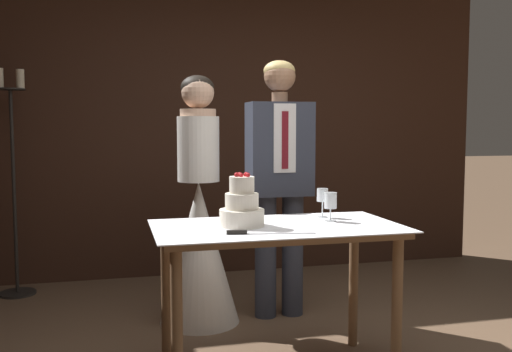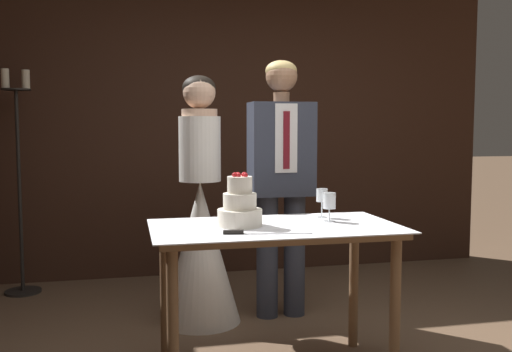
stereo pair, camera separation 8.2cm
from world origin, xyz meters
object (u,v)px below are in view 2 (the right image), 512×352
(tiered_cake, at_px, (240,207))
(bride, at_px, (200,232))
(wine_glass_near, at_px, (322,196))
(groom, at_px, (281,172))
(candle_stand, at_px, (19,187))
(cake_knife, at_px, (250,233))
(wine_glass_middle, at_px, (329,202))
(cake_table, at_px, (275,246))

(tiered_cake, height_order, bride, bride)
(wine_glass_near, bearing_deg, bride, 130.60)
(groom, relative_size, candle_stand, 1.00)
(cake_knife, bearing_deg, wine_glass_middle, 38.41)
(wine_glass_near, distance_m, bride, 0.99)
(wine_glass_near, height_order, groom, groom)
(cake_table, relative_size, cake_knife, 3.02)
(cake_table, height_order, tiered_cake, tiered_cake)
(bride, relative_size, groom, 0.94)
(cake_table, relative_size, tiered_cake, 4.61)
(wine_glass_middle, height_order, groom, groom)
(bride, bearing_deg, wine_glass_middle, -54.50)
(cake_table, distance_m, bride, 0.96)
(wine_glass_middle, xyz_separation_m, candle_stand, (-1.92, 1.84, -0.06))
(cake_table, relative_size, groom, 0.73)
(wine_glass_near, xyz_separation_m, groom, (-0.05, 0.71, 0.08))
(wine_glass_middle, relative_size, groom, 0.09)
(groom, bearing_deg, cake_table, -107.22)
(cake_table, xyz_separation_m, wine_glass_middle, (0.32, 0.06, 0.21))
(cake_knife, xyz_separation_m, candle_stand, (-1.41, 2.11, 0.04))
(cake_table, bearing_deg, bride, 107.21)
(tiered_cake, bearing_deg, wine_glass_middle, 3.65)
(cake_knife, bearing_deg, tiered_cake, 101.76)
(cake_table, distance_m, groom, 1.00)
(bride, bearing_deg, cake_knife, -84.70)
(tiered_cake, bearing_deg, bride, 96.33)
(groom, bearing_deg, candle_stand, 152.19)
(cake_knife, relative_size, wine_glass_near, 2.58)
(groom, bearing_deg, tiered_cake, -117.85)
(tiered_cake, relative_size, bride, 0.17)
(cake_table, xyz_separation_m, groom, (0.28, 0.91, 0.32))
(groom, bearing_deg, bride, 179.95)
(cake_knife, bearing_deg, groom, 77.98)
(groom, height_order, candle_stand, groom)
(wine_glass_near, distance_m, wine_glass_middle, 0.14)
(candle_stand, bearing_deg, wine_glass_middle, -43.81)
(tiered_cake, xyz_separation_m, bride, (-0.10, 0.88, -0.29))
(cake_knife, bearing_deg, bride, 105.67)
(cake_knife, height_order, candle_stand, candle_stand)
(wine_glass_middle, relative_size, bride, 0.10)
(candle_stand, bearing_deg, wine_glass_near, -41.52)
(bride, distance_m, candle_stand, 1.66)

